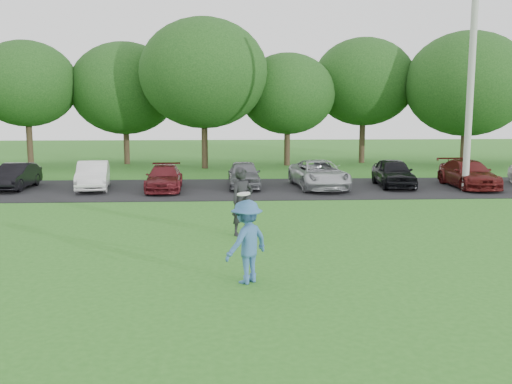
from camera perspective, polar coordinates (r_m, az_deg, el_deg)
ground at (r=12.44m, az=0.91°, el=-8.36°), size 100.00×100.00×0.00m
parking_lot at (r=25.14m, az=-1.20°, el=0.34°), size 32.00×6.50×0.03m
utility_pole at (r=25.63m, az=20.69°, el=10.42°), size 0.28×0.28×9.37m
frisbee_player at (r=11.76m, az=-0.93°, el=-4.98°), size 1.25×1.24×1.92m
camera_bystander at (r=16.04m, az=-1.39°, el=-0.94°), size 0.84×0.78×1.94m
parked_cars at (r=25.07m, az=0.11°, el=1.70°), size 28.34×4.56×1.25m
tree_row at (r=34.73m, az=0.74°, el=10.72°), size 42.39×9.85×8.64m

